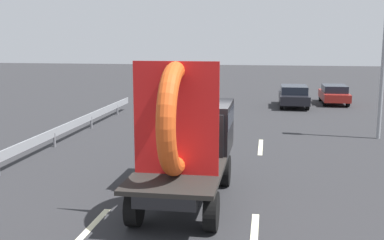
% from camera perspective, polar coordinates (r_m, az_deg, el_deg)
% --- Properties ---
extents(ground_plane, '(120.00, 120.00, 0.00)m').
position_cam_1_polar(ground_plane, '(12.87, 0.34, -8.55)').
color(ground_plane, '#28282B').
extents(flatbed_truck, '(2.02, 5.15, 3.60)m').
position_cam_1_polar(flatbed_truck, '(12.10, -0.34, -1.75)').
color(flatbed_truck, black).
rests_on(flatbed_truck, ground_plane).
extents(distant_sedan, '(1.68, 3.91, 1.28)m').
position_cam_1_polar(distant_sedan, '(28.78, 12.25, 2.94)').
color(distant_sedan, black).
rests_on(distant_sedan, ground_plane).
extents(guardrail, '(0.10, 15.23, 0.71)m').
position_cam_1_polar(guardrail, '(20.16, -14.12, -0.50)').
color(guardrail, gray).
rests_on(guardrail, ground_plane).
extents(lane_dash_left_near, '(0.16, 2.07, 0.01)m').
position_cam_1_polar(lane_dash_left_near, '(10.80, -12.06, -12.47)').
color(lane_dash_left_near, beige).
rests_on(lane_dash_left_near, ground_plane).
extents(lane_dash_left_far, '(0.16, 2.30, 0.01)m').
position_cam_1_polar(lane_dash_left_far, '(17.88, -3.14, -3.25)').
color(lane_dash_left_far, beige).
rests_on(lane_dash_left_far, ground_plane).
extents(lane_dash_right_far, '(0.16, 2.60, 0.01)m').
position_cam_1_polar(lane_dash_right_far, '(18.01, 8.34, -3.25)').
color(lane_dash_right_far, beige).
rests_on(lane_dash_right_far, ground_plane).
extents(oncoming_car, '(1.56, 3.63, 1.18)m').
position_cam_1_polar(oncoming_car, '(30.67, 16.89, 3.07)').
color(oncoming_car, black).
rests_on(oncoming_car, ground_plane).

